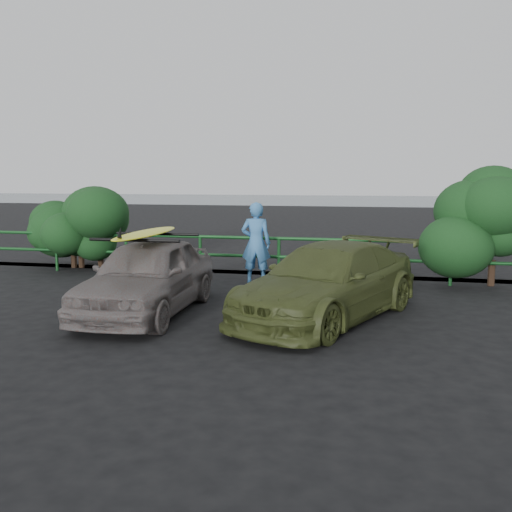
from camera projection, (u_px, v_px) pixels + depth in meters
The scene contains 10 objects.
ground at pixel (165, 330), 9.31m from camera, with size 80.00×80.00×0.00m, color black.
ocean at pixel (351, 198), 67.38m from camera, with size 200.00×200.00×0.00m, color #546167.
guardrail at pixel (239, 257), 14.08m from camera, with size 14.00×0.08×1.04m, color #14471C, non-canonical shape.
shrub_left at pixel (70, 232), 15.41m from camera, with size 3.20×2.40×2.03m, color #163D18, non-canonical shape.
shrub_right at pixel (450, 230), 13.41m from camera, with size 3.20×2.40×2.47m, color #163D18, non-canonical shape.
sedan at pixel (147, 276), 10.36m from camera, with size 1.63×4.05×1.38m, color #665C5B.
olive_vehicle at pixel (328, 282), 9.97m from camera, with size 1.84×4.53×1.31m, color #3E481F.
man at pixel (256, 243), 13.28m from camera, with size 0.69×0.46×1.91m, color #3C78B6.
roof_rack at pixel (146, 237), 10.26m from camera, with size 1.63×1.14×0.05m, color black, non-canonical shape.
surfboard at pixel (146, 233), 10.25m from camera, with size 0.55×2.67×0.08m, color yellow.
Camera 1 is at (3.37, -8.53, 2.48)m, focal length 40.00 mm.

